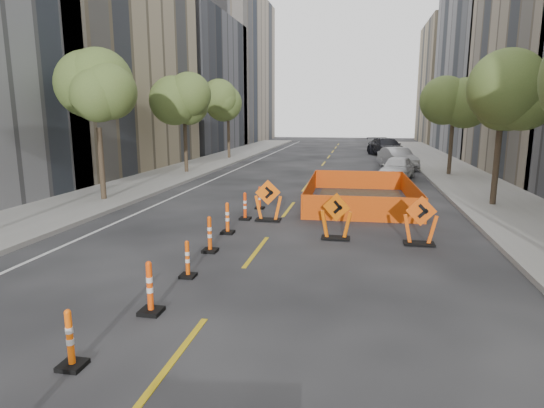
% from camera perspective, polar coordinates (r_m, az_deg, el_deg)
% --- Properties ---
extents(ground_plane, '(140.00, 140.00, 0.00)m').
position_cam_1_polar(ground_plane, '(9.53, -7.43, -12.89)').
color(ground_plane, black).
extents(sidewalk_left, '(4.00, 90.00, 0.15)m').
position_cam_1_polar(sidewalk_left, '(23.74, -19.08, 1.38)').
color(sidewalk_left, gray).
rests_on(sidewalk_left, ground).
extents(sidewalk_right, '(4.00, 90.00, 0.15)m').
position_cam_1_polar(sidewalk_right, '(21.50, 27.45, -0.25)').
color(sidewalk_right, gray).
rests_on(sidewalk_right, ground).
extents(bld_left_d, '(12.00, 16.00, 14.00)m').
position_cam_1_polar(bld_left_d, '(51.50, -12.10, 14.45)').
color(bld_left_d, '#4C4C51').
rests_on(bld_left_d, ground).
extents(bld_left_e, '(12.00, 20.00, 20.00)m').
position_cam_1_polar(bld_left_e, '(67.12, -6.55, 16.38)').
color(bld_left_e, gray).
rests_on(bld_left_e, ground).
extents(bld_right_d, '(12.00, 18.00, 20.00)m').
position_cam_1_polar(bld_right_d, '(50.84, 28.37, 16.85)').
color(bld_right_d, gray).
rests_on(bld_right_d, ground).
extents(bld_right_e, '(12.00, 14.00, 16.00)m').
position_cam_1_polar(bld_right_e, '(68.45, 23.59, 13.76)').
color(bld_right_e, tan).
rests_on(bld_right_e, ground).
extents(tree_l_b, '(2.80, 2.80, 5.95)m').
position_cam_1_polar(tree_l_b, '(21.42, -21.14, 12.22)').
color(tree_l_b, '#382B1E').
rests_on(tree_l_b, ground).
extents(tree_l_c, '(2.80, 2.80, 5.95)m').
position_cam_1_polar(tree_l_c, '(30.39, -10.97, 12.24)').
color(tree_l_c, '#382B1E').
rests_on(tree_l_c, ground).
extents(tree_l_d, '(2.80, 2.80, 5.95)m').
position_cam_1_polar(tree_l_d, '(39.85, -5.53, 12.10)').
color(tree_l_d, '#382B1E').
rests_on(tree_l_d, ground).
extents(tree_r_b, '(2.80, 2.80, 5.95)m').
position_cam_1_polar(tree_r_b, '(21.00, 26.97, 11.80)').
color(tree_r_b, '#382B1E').
rests_on(tree_r_b, ground).
extents(tree_r_c, '(2.80, 2.80, 5.95)m').
position_cam_1_polar(tree_r_c, '(30.76, 21.87, 11.64)').
color(tree_r_c, '#382B1E').
rests_on(tree_r_c, ground).
extents(channelizer_1, '(0.38, 0.38, 0.97)m').
position_cam_1_polar(channelizer_1, '(7.92, -24.02, -15.19)').
color(channelizer_1, '#FF5E0A').
rests_on(channelizer_1, ground).
extents(channelizer_2, '(0.43, 0.43, 1.08)m').
position_cam_1_polar(channelizer_2, '(9.36, -15.08, -10.08)').
color(channelizer_2, '#F9490A').
rests_on(channelizer_2, ground).
extents(channelizer_3, '(0.36, 0.36, 0.92)m').
position_cam_1_polar(channelizer_3, '(11.17, -10.56, -6.80)').
color(channelizer_3, '#E34F09').
rests_on(channelizer_3, ground).
extents(channelizer_4, '(0.41, 0.41, 1.05)m').
position_cam_1_polar(channelizer_4, '(13.05, -7.83, -3.78)').
color(channelizer_4, '#D94909').
rests_on(channelizer_4, ground).
extents(channelizer_5, '(0.41, 0.41, 1.05)m').
position_cam_1_polar(channelizer_5, '(14.99, -5.62, -1.77)').
color(channelizer_5, '#FF560A').
rests_on(channelizer_5, ground).
extents(channelizer_6, '(0.41, 0.41, 1.04)m').
position_cam_1_polar(channelizer_6, '(16.92, -3.41, -0.26)').
color(channelizer_6, '#E93F09').
rests_on(channelizer_6, ground).
extents(channelizer_7, '(0.37, 0.37, 0.94)m').
position_cam_1_polar(channelizer_7, '(18.87, -1.55, 0.81)').
color(channelizer_7, '#EB4009').
rests_on(channelizer_7, ground).
extents(chevron_sign_left, '(1.16, 0.88, 1.53)m').
position_cam_1_polar(chevron_sign_left, '(16.64, -0.49, 0.45)').
color(chevron_sign_left, '#FF630A').
rests_on(chevron_sign_left, ground).
extents(chevron_sign_center, '(1.13, 0.89, 1.49)m').
position_cam_1_polar(chevron_sign_center, '(14.33, 8.06, -1.53)').
color(chevron_sign_center, '#DC5B09').
rests_on(chevron_sign_center, ground).
extents(chevron_sign_right, '(1.02, 0.63, 1.51)m').
position_cam_1_polar(chevron_sign_right, '(14.28, 18.14, -1.98)').
color(chevron_sign_right, '#DC4B09').
rests_on(chevron_sign_right, ground).
extents(safety_fence, '(4.69, 7.74, 0.95)m').
position_cam_1_polar(safety_fence, '(20.62, 10.98, 1.52)').
color(safety_fence, '#FA540D').
rests_on(safety_fence, ground).
extents(parked_car_near, '(2.65, 4.40, 1.40)m').
position_cam_1_polar(parked_car_near, '(28.47, 15.44, 4.41)').
color(parked_car_near, silver).
rests_on(parked_car_near, ground).
extents(parked_car_mid, '(2.80, 4.80, 1.49)m').
position_cam_1_polar(parked_car_mid, '(34.22, 15.47, 5.57)').
color(parked_car_mid, '#96969B').
rests_on(parked_car_mid, ground).
extents(parked_car_far, '(4.03, 6.22, 1.68)m').
position_cam_1_polar(parked_car_far, '(44.33, 14.17, 6.95)').
color(parked_car_far, black).
rests_on(parked_car_far, ground).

